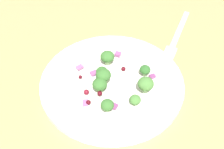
# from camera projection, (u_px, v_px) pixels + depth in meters

# --- Properties ---
(ground_plane) EXTENTS (1.80, 1.80, 0.02)m
(ground_plane) POSITION_uv_depth(u_px,v_px,m) (120.00, 91.00, 0.53)
(ground_plane) COLOR tan
(plate) EXTENTS (0.27, 0.27, 0.02)m
(plate) POSITION_uv_depth(u_px,v_px,m) (112.00, 81.00, 0.52)
(plate) COLOR white
(plate) RESTS_ON ground_plane
(dressing_pool) EXTENTS (0.16, 0.16, 0.00)m
(dressing_pool) POSITION_uv_depth(u_px,v_px,m) (112.00, 80.00, 0.52)
(dressing_pool) COLOR white
(dressing_pool) RESTS_ON plate
(broccoli_floret_0) EXTENTS (0.03, 0.03, 0.03)m
(broccoli_floret_0) POSITION_uv_depth(u_px,v_px,m) (100.00, 85.00, 0.49)
(broccoli_floret_0) COLOR #9EC684
(broccoli_floret_0) RESTS_ON plate
(broccoli_floret_1) EXTENTS (0.03, 0.03, 0.03)m
(broccoli_floret_1) POSITION_uv_depth(u_px,v_px,m) (107.00, 57.00, 0.54)
(broccoli_floret_1) COLOR #ADD18E
(broccoli_floret_1) RESTS_ON plate
(broccoli_floret_2) EXTENTS (0.02, 0.02, 0.02)m
(broccoli_floret_2) POSITION_uv_depth(u_px,v_px,m) (145.00, 70.00, 0.52)
(broccoli_floret_2) COLOR #8EB77A
(broccoli_floret_2) RESTS_ON plate
(broccoli_floret_3) EXTENTS (0.03, 0.03, 0.03)m
(broccoli_floret_3) POSITION_uv_depth(u_px,v_px,m) (103.00, 76.00, 0.49)
(broccoli_floret_3) COLOR #9EC684
(broccoli_floret_3) RESTS_ON plate
(broccoli_floret_4) EXTENTS (0.02, 0.02, 0.02)m
(broccoli_floret_4) POSITION_uv_depth(u_px,v_px,m) (107.00, 105.00, 0.46)
(broccoli_floret_4) COLOR #ADD18E
(broccoli_floret_4) RESTS_ON plate
(broccoli_floret_5) EXTENTS (0.02, 0.02, 0.02)m
(broccoli_floret_5) POSITION_uv_depth(u_px,v_px,m) (135.00, 100.00, 0.47)
(broccoli_floret_5) COLOR #8EB77A
(broccoli_floret_5) RESTS_ON plate
(broccoli_floret_6) EXTENTS (0.03, 0.03, 0.03)m
(broccoli_floret_6) POSITION_uv_depth(u_px,v_px,m) (146.00, 84.00, 0.48)
(broccoli_floret_6) COLOR #8EB77A
(broccoli_floret_6) RESTS_ON plate
(broccoli_floret_7) EXTENTS (0.02, 0.02, 0.02)m
(broccoli_floret_7) POSITION_uv_depth(u_px,v_px,m) (102.00, 72.00, 0.51)
(broccoli_floret_7) COLOR #8EB77A
(broccoli_floret_7) RESTS_ON plate
(cranberry_0) EXTENTS (0.01, 0.01, 0.01)m
(cranberry_0) POSITION_uv_depth(u_px,v_px,m) (88.00, 102.00, 0.47)
(cranberry_0) COLOR #4C0A14
(cranberry_0) RESTS_ON plate
(cranberry_1) EXTENTS (0.01, 0.01, 0.01)m
(cranberry_1) POSITION_uv_depth(u_px,v_px,m) (86.00, 92.00, 0.49)
(cranberry_1) COLOR maroon
(cranberry_1) RESTS_ON plate
(cranberry_2) EXTENTS (0.01, 0.01, 0.01)m
(cranberry_2) POSITION_uv_depth(u_px,v_px,m) (80.00, 77.00, 0.52)
(cranberry_2) COLOR #4C0A14
(cranberry_2) RESTS_ON plate
(cranberry_3) EXTENTS (0.01, 0.01, 0.01)m
(cranberry_3) POSITION_uv_depth(u_px,v_px,m) (123.00, 69.00, 0.53)
(cranberry_3) COLOR #4C0A14
(cranberry_3) RESTS_ON plate
(cranberry_4) EXTENTS (0.01, 0.01, 0.01)m
(cranberry_4) POSITION_uv_depth(u_px,v_px,m) (100.00, 93.00, 0.48)
(cranberry_4) COLOR #4C0A14
(cranberry_4) RESTS_ON plate
(onion_bit_0) EXTENTS (0.02, 0.02, 0.00)m
(onion_bit_0) POSITION_uv_depth(u_px,v_px,m) (80.00, 67.00, 0.53)
(onion_bit_0) COLOR #A35B93
(onion_bit_0) RESTS_ON plate
(onion_bit_1) EXTENTS (0.01, 0.01, 0.01)m
(onion_bit_1) POSITION_uv_depth(u_px,v_px,m) (116.00, 54.00, 0.56)
(onion_bit_1) COLOR #934C84
(onion_bit_1) RESTS_ON plate
(onion_bit_2) EXTENTS (0.01, 0.01, 0.00)m
(onion_bit_2) POSITION_uv_depth(u_px,v_px,m) (152.00, 76.00, 0.52)
(onion_bit_2) COLOR #843D75
(onion_bit_2) RESTS_ON plate
(onion_bit_3) EXTENTS (0.01, 0.01, 0.00)m
(onion_bit_3) POSITION_uv_depth(u_px,v_px,m) (85.00, 103.00, 0.48)
(onion_bit_3) COLOR #A35B93
(onion_bit_3) RESTS_ON plate
(onion_bit_4) EXTENTS (0.02, 0.02, 0.00)m
(onion_bit_4) POSITION_uv_depth(u_px,v_px,m) (94.00, 73.00, 0.53)
(onion_bit_4) COLOR #934C84
(onion_bit_4) RESTS_ON plate
(onion_bit_5) EXTENTS (0.02, 0.02, 0.00)m
(onion_bit_5) POSITION_uv_depth(u_px,v_px,m) (114.00, 106.00, 0.47)
(onion_bit_5) COLOR #843D75
(onion_bit_5) RESTS_ON plate
(fork) EXTENTS (0.10, 0.17, 0.01)m
(fork) POSITION_uv_depth(u_px,v_px,m) (177.00, 35.00, 0.63)
(fork) COLOR silver
(fork) RESTS_ON ground_plane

